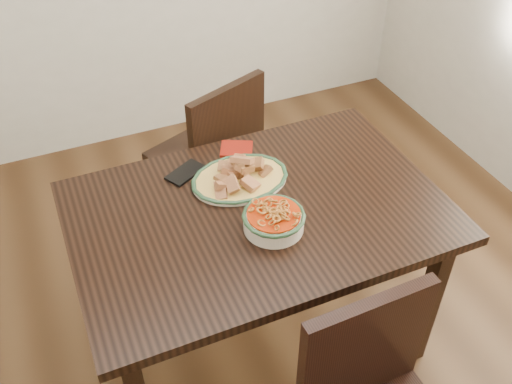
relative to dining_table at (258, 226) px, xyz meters
name	(u,v)px	position (x,y,z in m)	size (l,w,h in m)	color
floor	(252,340)	(-0.04, -0.02, -0.66)	(3.50, 3.50, 0.00)	#392312
dining_table	(258,226)	(0.00, 0.00, 0.00)	(1.32, 0.88, 0.75)	black
chair_far	(213,152)	(0.07, 0.70, -0.16)	(0.55, 0.55, 0.89)	black
fish_plate	(240,172)	(0.00, 0.17, 0.13)	(0.36, 0.28, 0.11)	beige
noodle_bowl	(274,218)	(0.01, -0.11, 0.13)	(0.22, 0.22, 0.08)	beige
smartphone	(186,173)	(-0.18, 0.29, 0.09)	(0.15, 0.08, 0.01)	black
napkin	(237,149)	(0.06, 0.35, 0.09)	(0.13, 0.10, 0.01)	maroon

